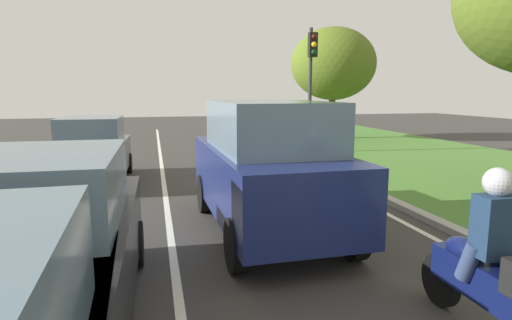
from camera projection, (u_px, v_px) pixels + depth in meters
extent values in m
plane|color=#383533|center=(188.00, 177.00, 12.26)|extent=(60.00, 60.00, 0.00)
cube|color=silver|center=(163.00, 178.00, 12.10)|extent=(0.12, 32.00, 0.01)
cube|color=silver|center=(307.00, 172.00, 13.09)|extent=(0.12, 32.00, 0.01)
cube|color=#47752D|center=(446.00, 164.00, 14.22)|extent=(9.00, 48.00, 0.06)
cube|color=#9E9B93|center=(322.00, 169.00, 13.20)|extent=(0.24, 48.00, 0.12)
cube|color=navy|center=(267.00, 180.00, 7.38)|extent=(2.00, 4.54, 1.10)
cube|color=slate|center=(270.00, 125.00, 7.09)|extent=(1.76, 2.74, 0.80)
cylinder|color=black|center=(205.00, 194.00, 8.71)|extent=(0.24, 0.76, 0.76)
cylinder|color=black|center=(286.00, 189.00, 9.15)|extent=(0.24, 0.76, 0.76)
cylinder|color=black|center=(236.00, 245.00, 5.79)|extent=(0.24, 0.76, 0.76)
cylinder|color=black|center=(353.00, 234.00, 6.23)|extent=(0.24, 0.76, 0.76)
cube|color=black|center=(44.00, 260.00, 4.36)|extent=(1.80, 4.32, 0.84)
cube|color=slate|center=(35.00, 189.00, 4.14)|extent=(1.58, 2.11, 0.70)
cylinder|color=black|center=(8.00, 253.00, 5.65)|extent=(0.23, 0.64, 0.64)
cylinder|color=black|center=(135.00, 244.00, 6.01)|extent=(0.23, 0.64, 0.64)
cube|color=#474C51|center=(94.00, 157.00, 11.43)|extent=(1.70, 3.73, 0.80)
cube|color=slate|center=(91.00, 130.00, 11.07)|extent=(1.51, 1.93, 0.68)
cylinder|color=black|center=(74.00, 165.00, 12.55)|extent=(0.23, 0.60, 0.60)
cylinder|color=black|center=(128.00, 163.00, 12.87)|extent=(0.23, 0.60, 0.60)
cylinder|color=black|center=(54.00, 183.00, 10.12)|extent=(0.23, 0.60, 0.60)
cylinder|color=black|center=(120.00, 180.00, 10.44)|extent=(0.23, 0.60, 0.60)
cube|color=#0C143F|center=(487.00, 283.00, 4.19)|extent=(0.31, 1.41, 0.36)
ellipsoid|color=#0C143F|center=(465.00, 249.00, 4.49)|extent=(0.29, 0.51, 0.24)
cylinder|color=black|center=(441.00, 280.00, 4.91)|extent=(0.11, 0.60, 0.60)
cube|color=#192D47|center=(497.00, 226.00, 4.05)|extent=(0.41, 0.27, 0.60)
sphere|color=#B2B2B7|center=(498.00, 182.00, 4.01)|extent=(0.28, 0.28, 0.28)
cylinder|color=navy|center=(469.00, 261.00, 4.19)|extent=(0.17, 0.30, 0.45)
cylinder|color=navy|center=(499.00, 258.00, 4.26)|extent=(0.17, 0.30, 0.45)
cylinder|color=#2D2D2D|center=(310.00, 92.00, 16.54)|extent=(0.14, 0.14, 4.81)
cube|color=black|center=(313.00, 45.00, 16.07)|extent=(0.32, 0.24, 0.90)
sphere|color=#3F0F0F|center=(314.00, 37.00, 15.90)|extent=(0.20, 0.20, 0.20)
sphere|color=#F2AD19|center=(314.00, 44.00, 15.94)|extent=(0.20, 0.20, 0.20)
sphere|color=black|center=(314.00, 52.00, 15.99)|extent=(0.20, 0.20, 0.20)
cylinder|color=#4C331E|center=(332.00, 118.00, 21.71)|extent=(0.32, 0.32, 2.21)
ellipsoid|color=#51661E|center=(333.00, 64.00, 21.28)|extent=(4.21, 4.21, 3.58)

